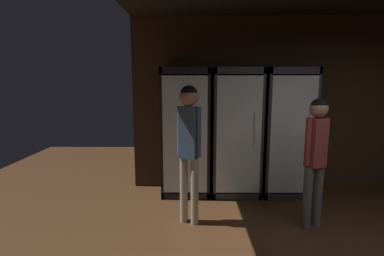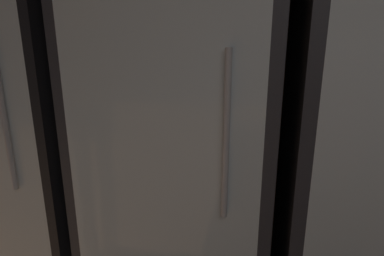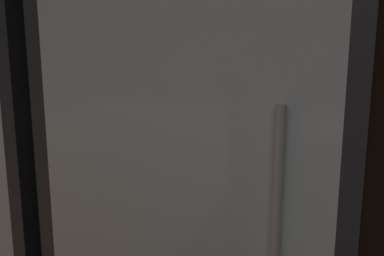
# 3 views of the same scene
# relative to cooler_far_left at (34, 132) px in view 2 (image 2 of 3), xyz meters

# --- Properties ---
(cooler_far_left) EXTENTS (0.73, 0.58, 1.98)m
(cooler_far_left) POSITION_rel_cooler_far_left_xyz_m (0.00, 0.00, 0.00)
(cooler_far_left) COLOR black
(cooler_far_left) RESTS_ON ground
(cooler_left) EXTENTS (0.73, 0.58, 1.98)m
(cooler_left) POSITION_rel_cooler_far_left_xyz_m (0.79, -0.00, -0.00)
(cooler_left) COLOR #2B2B30
(cooler_left) RESTS_ON ground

